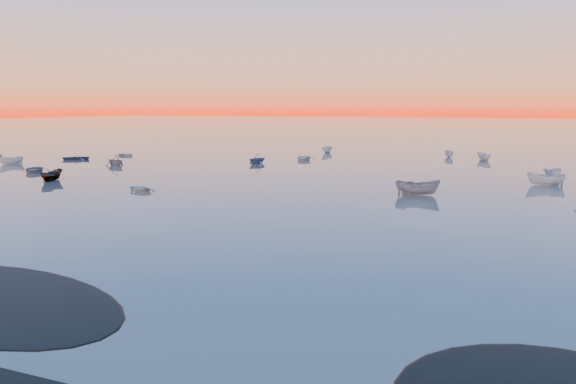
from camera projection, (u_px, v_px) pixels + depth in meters
The scene contains 4 objects.
ground at pixel (410, 147), 114.29m from camera, with size 600.00×600.00×0.00m, color slate.
moored_fleet at pixel (342, 173), 71.35m from camera, with size 124.00×58.00×1.20m, color silver, non-canonical shape.
boat_near_left at pixel (34, 172), 71.68m from camera, with size 4.51×1.88×1.13m, color gray.
boat_near_center at pixel (417, 195), 53.42m from camera, with size 4.21×1.78×1.46m, color gray.
Camera 1 is at (20.70, -15.16, 8.40)m, focal length 35.00 mm.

